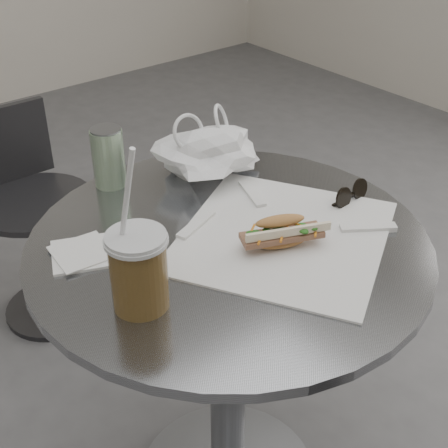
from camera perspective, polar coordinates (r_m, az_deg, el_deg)
cafe_table at (r=1.34m, az=0.39°, el=-11.10°), size 0.76×0.76×0.74m
chair_far at (r=2.08m, az=-16.81°, el=-0.55°), size 0.36×0.36×0.68m
sandwich_paper at (r=1.18m, az=5.46°, el=-1.08°), size 0.52×0.51×0.00m
banh_mi at (r=1.13m, az=5.24°, el=-0.77°), size 0.20×0.14×0.06m
iced_coffee at (r=0.99m, az=-7.83°, el=-4.15°), size 0.10×0.10×0.29m
sunglasses at (r=1.30m, az=11.51°, el=2.65°), size 0.10×0.03×0.04m
plastic_bag at (r=1.36m, az=-1.17°, el=6.42°), size 0.27×0.24×0.11m
napkin_stack at (r=1.16m, az=-12.83°, el=-2.62°), size 0.14×0.14×0.01m
drink_can at (r=1.34m, az=-10.52°, el=6.03°), size 0.07×0.07×0.13m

